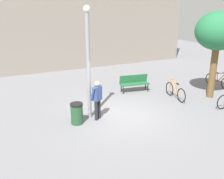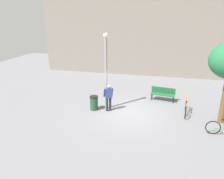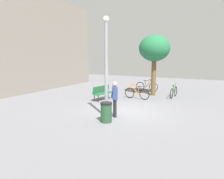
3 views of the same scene
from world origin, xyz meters
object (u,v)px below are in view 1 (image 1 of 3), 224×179
(plaza_tree, at_px, (218,32))
(trash_bin, at_px, (77,113))
(park_bench, at_px, (134,82))
(person_by_lamppost, at_px, (97,98))
(bicycle_red, at_px, (218,81))
(lamppost, at_px, (88,59))
(bicycle_orange, at_px, (175,91))

(plaza_tree, bearing_deg, trash_bin, -179.54)
(plaza_tree, bearing_deg, park_bench, 141.98)
(person_by_lamppost, bearing_deg, plaza_tree, 0.14)
(park_bench, height_order, bicycle_red, bicycle_red)
(lamppost, relative_size, plaza_tree, 1.07)
(plaza_tree, relative_size, bicycle_red, 2.38)
(park_bench, bearing_deg, plaza_tree, -38.02)
(person_by_lamppost, relative_size, bicycle_red, 0.92)
(bicycle_red, relative_size, trash_bin, 2.07)
(bicycle_red, bearing_deg, lamppost, -175.10)
(lamppost, height_order, park_bench, lamppost)
(lamppost, xyz_separation_m, bicycle_red, (8.16, 0.70, -2.16))
(person_by_lamppost, height_order, bicycle_orange, person_by_lamppost)
(person_by_lamppost, xyz_separation_m, bicycle_orange, (4.51, 0.61, -0.58))
(plaza_tree, distance_m, bicycle_red, 3.49)
(park_bench, height_order, trash_bin, park_bench)
(lamppost, distance_m, plaza_tree, 6.60)
(person_by_lamppost, xyz_separation_m, park_bench, (3.17, 2.48, -0.42))
(trash_bin, bearing_deg, park_bench, 31.63)
(person_by_lamppost, relative_size, trash_bin, 1.91)
(park_bench, xyz_separation_m, trash_bin, (-4.09, -2.52, -0.10))
(plaza_tree, distance_m, bicycle_orange, 3.49)
(park_bench, relative_size, plaza_tree, 0.38)
(bicycle_red, bearing_deg, person_by_lamppost, -172.65)
(lamppost, distance_m, park_bench, 4.50)
(plaza_tree, bearing_deg, person_by_lamppost, -179.86)
(bicycle_orange, xyz_separation_m, trash_bin, (-5.43, -0.65, 0.06))
(bicycle_orange, bearing_deg, person_by_lamppost, -172.35)
(lamppost, height_order, bicycle_orange, lamppost)
(park_bench, bearing_deg, person_by_lamppost, -142.05)
(plaza_tree, distance_m, trash_bin, 7.78)
(person_by_lamppost, xyz_separation_m, plaza_tree, (6.32, 0.02, 2.35))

